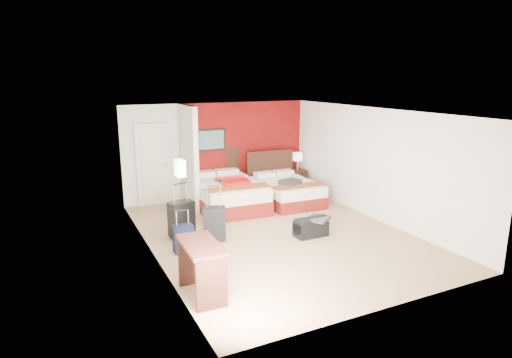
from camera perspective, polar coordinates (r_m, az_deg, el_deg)
ground at (r=8.97m, az=2.60°, el=-7.26°), size 6.50×6.50×0.00m
room_walls at (r=9.37m, az=-9.08°, el=1.49°), size 5.02×6.52×2.50m
red_accent_panel at (r=11.78m, az=-1.60°, el=4.06°), size 3.50×0.04×2.50m
partition_wall at (r=10.60m, az=-8.87°, el=2.85°), size 0.12×1.20×2.50m
entry_door at (r=11.02m, az=-13.47°, el=1.85°), size 0.82×0.06×2.05m
bed_left at (r=10.64m, az=-3.81°, el=-2.10°), size 1.62×2.24×0.65m
bed_right at (r=11.08m, az=4.16°, el=-1.73°), size 1.37×1.90×0.56m
red_suitcase_open at (r=10.49m, az=-3.13°, el=-0.18°), size 0.66×0.89×0.11m
jacket_bundle at (r=10.69m, az=4.53°, el=-0.43°), size 0.57×0.51×0.11m
nightstand at (r=12.21m, az=5.46°, el=-0.20°), size 0.48×0.48×0.60m
table_lamp at (r=12.10m, az=5.52°, el=2.32°), size 0.28×0.28×0.49m
suitcase_black at (r=8.81m, az=-9.80°, el=-5.38°), size 0.54×0.40×0.72m
suitcase_charcoal at (r=8.57m, az=-5.54°, el=-6.03°), size 0.51×0.40×0.65m
suitcase_navy at (r=8.09m, az=-9.57°, el=-7.92°), size 0.37×0.24×0.50m
duffel_bag at (r=8.88m, az=7.25°, el=-6.44°), size 0.67×0.36×0.34m
jacket_draped at (r=8.85m, az=8.28°, el=-5.18°), size 0.58×0.57×0.06m
desk at (r=6.48m, az=-7.20°, el=-11.81°), size 0.53×1.02×0.83m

